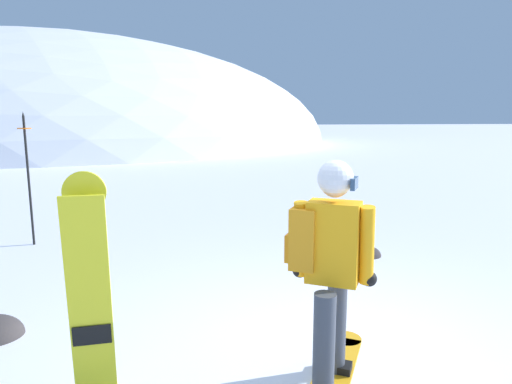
% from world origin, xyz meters
% --- Properties ---
extents(ground_plane, '(300.00, 300.00, 0.00)m').
position_xyz_m(ground_plane, '(0.00, 0.00, 0.00)').
color(ground_plane, white).
extents(ridge_peak_main, '(43.83, 39.45, 16.84)m').
position_xyz_m(ridge_peak_main, '(-9.36, 35.86, 0.00)').
color(ridge_peak_main, white).
rests_on(ridge_peak_main, ground).
extents(snowboarder_main, '(1.14, 1.58, 1.71)m').
position_xyz_m(snowboarder_main, '(-0.23, -0.37, 0.92)').
color(snowboarder_main, orange).
rests_on(snowboarder_main, ground).
extents(spare_snowboard, '(0.28, 0.18, 1.66)m').
position_xyz_m(spare_snowboard, '(-1.87, -0.20, 0.84)').
color(spare_snowboard, yellow).
rests_on(spare_snowboard, ground).
extents(piste_marker_near, '(0.20, 0.20, 2.11)m').
position_xyz_m(piste_marker_near, '(-3.36, 4.25, 1.20)').
color(piste_marker_near, black).
rests_on(piste_marker_near, ground).
extents(rock_mid, '(0.42, 0.35, 0.29)m').
position_xyz_m(rock_mid, '(1.58, 2.52, 0.00)').
color(rock_mid, '#383333').
rests_on(rock_mid, ground).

